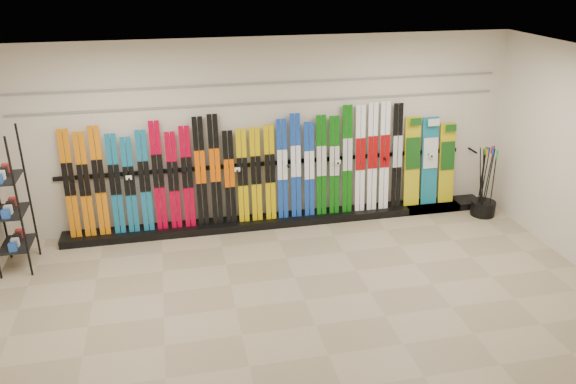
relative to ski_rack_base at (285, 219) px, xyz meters
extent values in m
plane|color=gray|center=(-0.22, -2.28, -0.06)|extent=(8.00, 8.00, 0.00)
plane|color=beige|center=(-0.22, 0.22, 1.44)|extent=(8.00, 0.00, 8.00)
plane|color=silver|center=(-0.22, -2.28, 2.94)|extent=(8.00, 8.00, 0.00)
cube|color=black|center=(0.00, 0.00, 0.00)|extent=(8.00, 0.40, 0.12)
cube|color=orange|center=(-3.27, 0.04, 0.89)|extent=(0.17, 0.19, 1.67)
cube|color=orange|center=(-3.06, 0.03, 0.87)|extent=(0.17, 0.19, 1.61)
cube|color=orange|center=(-2.84, 0.04, 0.91)|extent=(0.17, 0.19, 1.69)
cube|color=#14648B|center=(-2.62, 0.03, 0.84)|extent=(0.17, 0.18, 1.56)
cube|color=#14648B|center=(-2.41, 0.03, 0.81)|extent=(0.17, 0.17, 1.50)
cube|color=#14648B|center=(-2.18, 0.03, 0.85)|extent=(0.17, 0.18, 1.59)
cube|color=#B20020|center=(-1.97, 0.04, 0.92)|extent=(0.17, 0.20, 1.72)
cube|color=#B20020|center=(-1.75, 0.03, 0.83)|extent=(0.17, 0.18, 1.54)
cube|color=#B20020|center=(-1.54, 0.03, 0.86)|extent=(0.17, 0.18, 1.61)
cube|color=black|center=(-1.33, 0.04, 0.93)|extent=(0.17, 0.20, 1.74)
cube|color=black|center=(-1.10, 0.04, 0.94)|extent=(0.17, 0.20, 1.77)
cube|color=black|center=(-0.88, 0.03, 0.81)|extent=(0.17, 0.17, 1.50)
cube|color=#D6B405|center=(-0.68, 0.03, 0.82)|extent=(0.17, 0.17, 1.52)
cube|color=#D6B405|center=(-0.46, 0.03, 0.82)|extent=(0.17, 0.18, 1.53)
cube|color=#D6B405|center=(-0.23, 0.03, 0.83)|extent=(0.17, 0.18, 1.55)
cube|color=#1541AE|center=(-0.03, 0.04, 0.87)|extent=(0.17, 0.19, 1.63)
cube|color=#1541AE|center=(0.19, 0.04, 0.91)|extent=(0.17, 0.19, 1.71)
cube|color=#1541AE|center=(0.41, 0.03, 0.84)|extent=(0.17, 0.18, 1.56)
cube|color=#0D5F0C|center=(0.62, 0.04, 0.89)|extent=(0.17, 0.19, 1.66)
cube|color=#0D5F0C|center=(0.84, 0.04, 0.87)|extent=(0.17, 0.19, 1.63)
cube|color=#0D5F0C|center=(1.06, 0.04, 0.96)|extent=(0.17, 0.20, 1.79)
cube|color=white|center=(1.28, 0.04, 0.95)|extent=(0.17, 0.20, 1.78)
cube|color=white|center=(1.49, 0.04, 0.96)|extent=(0.17, 0.21, 1.81)
cube|color=white|center=(1.71, 0.05, 0.97)|extent=(0.17, 0.21, 1.81)
cube|color=black|center=(1.93, 0.04, 0.95)|extent=(0.17, 0.20, 1.78)
cube|color=gold|center=(2.23, 0.08, 0.82)|extent=(0.28, 0.24, 1.52)
cube|color=#14728C|center=(2.54, 0.07, 0.81)|extent=(0.29, 0.23, 1.50)
cube|color=gold|center=(2.87, 0.07, 0.75)|extent=(0.28, 0.22, 1.38)
cube|color=black|center=(-3.97, -0.58, 0.95)|extent=(0.40, 0.60, 2.01)
cylinder|color=black|center=(3.38, -0.41, 0.07)|extent=(0.40, 0.40, 0.25)
cylinder|color=black|center=(3.33, -0.35, 0.55)|extent=(0.04, 0.02, 1.18)
cylinder|color=black|center=(3.29, -0.36, 0.55)|extent=(0.16, 0.07, 1.17)
cylinder|color=black|center=(3.41, -0.41, 0.55)|extent=(0.03, 0.09, 1.18)
cylinder|color=black|center=(3.29, -0.37, 0.55)|extent=(0.09, 0.13, 1.17)
cylinder|color=black|center=(3.43, -0.33, 0.55)|extent=(0.13, 0.07, 1.18)
cylinder|color=black|center=(3.26, -0.47, 0.55)|extent=(0.08, 0.13, 1.18)
cylinder|color=black|center=(3.35, -0.37, 0.55)|extent=(0.04, 0.04, 1.18)
cylinder|color=black|center=(3.40, -0.55, 0.55)|extent=(0.04, 0.09, 1.18)
cube|color=gray|center=(-0.22, 0.20, 1.94)|extent=(7.60, 0.02, 0.03)
cube|color=gray|center=(-0.22, 0.20, 2.24)|extent=(7.60, 0.02, 0.03)
camera|label=1|loc=(-1.74, -8.22, 4.02)|focal=35.00mm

